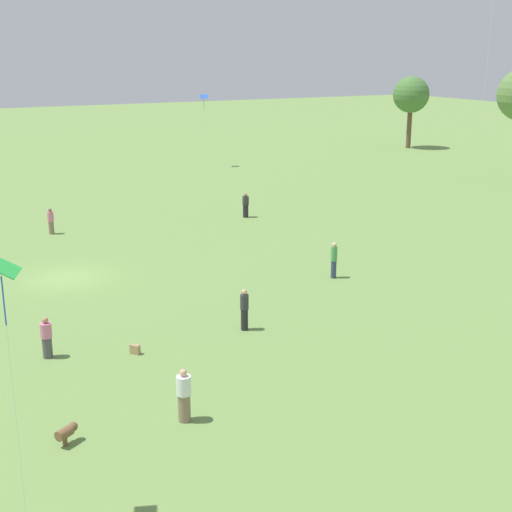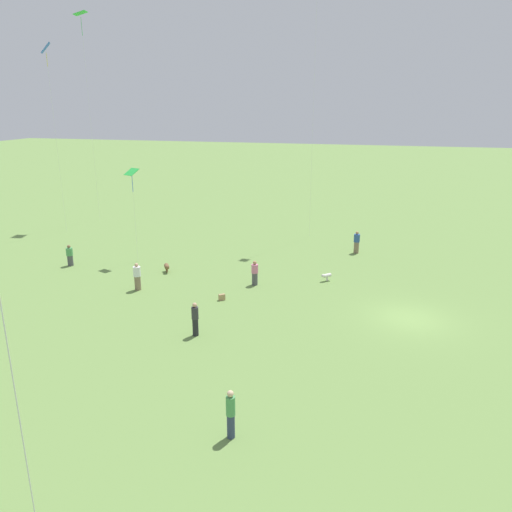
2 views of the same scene
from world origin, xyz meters
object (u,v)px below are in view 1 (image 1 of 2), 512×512
(dog_0, at_px, (67,432))
(person_1, at_px, (47,338))
(person_4, at_px, (184,396))
(kite_2, at_px, (1,275))
(picnic_bag_0, at_px, (135,349))
(person_8, at_px, (246,205))
(person_6, at_px, (51,221))
(kite_8, at_px, (204,99))
(person_0, at_px, (244,310))
(person_2, at_px, (334,260))

(dog_0, bearing_deg, person_1, 141.98)
(person_4, bearing_deg, kite_2, -83.55)
(kite_2, xyz_separation_m, dog_0, (-3.22, 1.81, -6.14))
(picnic_bag_0, bearing_deg, dog_0, -35.89)
(person_4, relative_size, dog_0, 2.38)
(person_1, distance_m, kite_2, 11.76)
(person_1, bearing_deg, person_8, -39.33)
(person_4, bearing_deg, person_8, 127.94)
(person_6, relative_size, kite_2, 0.24)
(kite_8, distance_m, picnic_bag_0, 47.19)
(kite_2, bearing_deg, person_0, 16.18)
(person_2, distance_m, kite_8, 38.59)
(person_2, relative_size, kite_8, 0.27)
(person_4, bearing_deg, kite_8, 134.22)
(person_0, bearing_deg, kite_2, 12.87)
(person_0, height_order, person_4, person_0)
(person_6, bearing_deg, picnic_bag_0, -153.27)
(person_1, height_order, dog_0, person_1)
(person_6, distance_m, kite_8, 29.49)
(kite_2, relative_size, picnic_bag_0, 16.59)
(kite_8, bearing_deg, person_8, -43.48)
(person_4, xyz_separation_m, picnic_bag_0, (-5.79, 0.27, -0.69))
(person_8, relative_size, kite_2, 0.25)
(person_6, distance_m, kite_2, 30.80)
(person_2, height_order, kite_8, kite_8)
(person_1, distance_m, picnic_bag_0, 3.40)
(kite_2, xyz_separation_m, picnic_bag_0, (-8.67, 5.75, -6.36))
(person_4, height_order, picnic_bag_0, person_4)
(person_8, bearing_deg, person_1, 121.57)
(person_2, bearing_deg, kite_2, -175.26)
(person_0, distance_m, kite_2, 15.00)
(person_0, relative_size, picnic_bag_0, 4.31)
(kite_2, height_order, picnic_bag_0, kite_2)
(person_6, bearing_deg, person_4, -153.09)
(person_8, bearing_deg, dog_0, 129.22)
(person_4, distance_m, person_6, 26.60)
(person_1, bearing_deg, person_2, -72.75)
(person_2, bearing_deg, kite_8, 44.97)
(person_2, height_order, person_6, person_2)
(person_4, distance_m, picnic_bag_0, 5.83)
(person_6, relative_size, kite_8, 0.23)
(person_2, relative_size, kite_2, 0.27)
(person_8, bearing_deg, picnic_bag_0, 128.92)
(person_4, bearing_deg, person_1, -179.39)
(kite_2, height_order, dog_0, kite_2)
(person_1, relative_size, person_8, 0.94)
(person_1, distance_m, person_6, 20.01)
(person_0, relative_size, person_4, 1.01)
(person_0, xyz_separation_m, person_8, (-18.96, 9.68, -0.05))
(person_8, xyz_separation_m, picnic_bag_0, (19.20, -14.60, -0.67))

